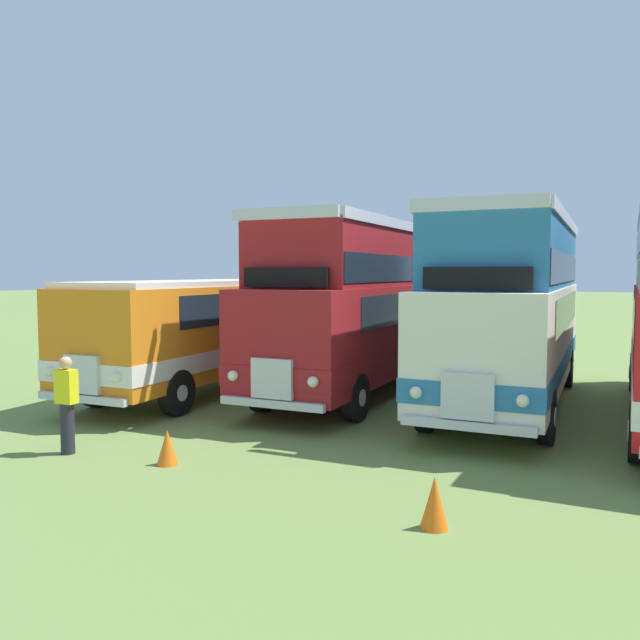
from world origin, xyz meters
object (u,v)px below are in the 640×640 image
at_px(cone_mid_row, 167,447).
at_px(marshal_person, 67,404).
at_px(cone_far_end, 434,503).
at_px(bus_third_in_row, 511,307).
at_px(bus_second_in_row, 362,304).
at_px(bus_first_in_row, 228,323).

relative_size(cone_mid_row, marshal_person, 0.34).
height_order(cone_mid_row, cone_far_end, cone_far_end).
bearing_deg(bus_third_in_row, marshal_person, -131.93).
bearing_deg(cone_far_end, bus_second_in_row, 114.64).
distance_m(bus_second_in_row, bus_third_in_row, 3.90).
relative_size(bus_first_in_row, cone_far_end, 17.22).
relative_size(cone_far_end, marshal_person, 0.38).
height_order(bus_second_in_row, cone_mid_row, bus_second_in_row).
xyz_separation_m(bus_second_in_row, cone_mid_row, (-0.80, -7.56, -2.06)).
relative_size(bus_first_in_row, marshal_person, 6.58).
bearing_deg(bus_second_in_row, cone_mid_row, -96.05).
xyz_separation_m(bus_third_in_row, cone_far_end, (-0.01, -8.27, -2.03)).
bearing_deg(cone_far_end, bus_first_in_row, 133.92).
bearing_deg(cone_far_end, cone_mid_row, 168.92).
relative_size(bus_first_in_row, bus_second_in_row, 1.14).
xyz_separation_m(bus_first_in_row, bus_third_in_row, (7.79, 0.18, 0.60)).
bearing_deg(bus_first_in_row, cone_far_end, -46.08).
relative_size(bus_third_in_row, marshal_person, 5.91).
bearing_deg(cone_mid_row, bus_second_in_row, 83.95).
bearing_deg(cone_mid_row, bus_first_in_row, 113.36).
bearing_deg(cone_far_end, marshal_person, 173.34).
bearing_deg(bus_second_in_row, bus_first_in_row, -174.21).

